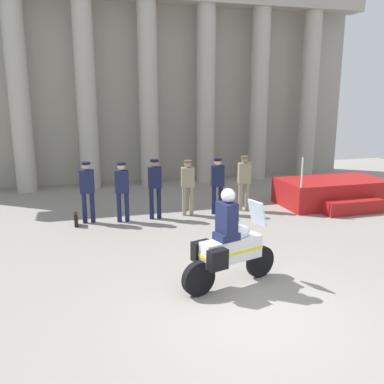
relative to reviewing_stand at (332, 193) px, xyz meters
The scene contains 11 objects.
ground_plane 7.83m from the reviewing_stand, 133.28° to the right, with size 28.00×28.00×0.00m, color gray.
colonnade_backdrop 8.35m from the reviewing_stand, 133.73° to the left, with size 18.16×1.58×8.08m.
reviewing_stand is the anchor object (origin of this frame).
officer_in_row_0 7.78m from the reviewing_stand, behind, with size 0.41×0.27×1.73m.
officer_in_row_1 6.84m from the reviewing_stand, behind, with size 0.41×0.27×1.70m.
officer_in_row_2 5.91m from the reviewing_stand, behind, with size 0.41×0.27×1.74m.
officer_in_row_3 4.90m from the reviewing_stand, behind, with size 0.41×0.27×1.66m.
officer_in_row_4 4.02m from the reviewing_stand, behind, with size 0.41×0.27×1.69m.
officer_in_row_5 3.12m from the reviewing_stand, behind, with size 0.41×0.27×1.71m.
motorcycle_with_rider 7.15m from the reviewing_stand, 139.26° to the right, with size 2.04×0.91×1.90m.
briefcase_on_ground 8.11m from the reviewing_stand, behind, with size 0.10×0.32×0.36m, color black.
Camera 1 is at (-2.68, -5.73, 3.53)m, focal length 38.86 mm.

